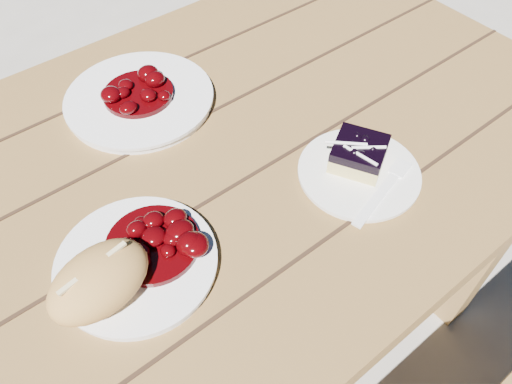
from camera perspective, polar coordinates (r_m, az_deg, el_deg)
picnic_table at (r=0.90m, az=-22.71°, el=-12.88°), size 2.00×1.55×0.75m
main_plate at (r=0.70m, az=-13.44°, el=-7.98°), size 0.21×0.21×0.02m
goulash_stew at (r=0.68m, az=-11.92°, el=-5.13°), size 0.13×0.13×0.04m
bread_roll at (r=0.64m, az=-17.50°, el=-9.66°), size 0.15×0.11×0.07m
dessert_plate at (r=0.79m, az=11.65°, el=2.08°), size 0.18×0.18×0.01m
blueberry_cake at (r=0.79m, az=11.68°, el=4.35°), size 0.11×0.11×0.05m
fork_dessert at (r=0.76m, az=13.65°, el=-0.71°), size 0.16×0.07×0.00m
second_plate at (r=0.92m, az=-13.15°, el=10.24°), size 0.26×0.26×0.02m
second_stew at (r=0.90m, az=-13.48°, el=11.63°), size 0.12×0.12×0.04m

